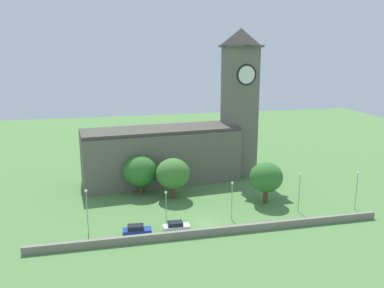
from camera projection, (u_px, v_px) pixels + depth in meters
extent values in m
plane|color=#517F42|center=(187.00, 193.00, 83.65)|extent=(200.00, 200.00, 0.00)
cube|color=#666056|center=(161.00, 156.00, 90.13)|extent=(34.29, 13.38, 11.15)
cube|color=#47433C|center=(160.00, 130.00, 88.78)|extent=(34.22, 12.54, 0.70)
cube|color=#666056|center=(239.00, 112.00, 93.66)|extent=(7.04, 7.04, 28.74)
cube|color=#4F4B43|center=(241.00, 46.00, 90.32)|extent=(8.16, 8.16, 0.50)
pyramid|color=#38352F|center=(241.00, 37.00, 89.86)|extent=(7.39, 7.39, 3.58)
cylinder|color=white|center=(247.00, 75.00, 88.62)|extent=(4.16, 0.47, 4.17)
torus|color=black|center=(247.00, 75.00, 88.62)|extent=(4.56, 0.76, 4.54)
cylinder|color=white|center=(254.00, 74.00, 92.69)|extent=(0.47, 4.16, 4.17)
torus|color=black|center=(254.00, 74.00, 92.69)|extent=(0.76, 4.56, 4.54)
cube|color=gray|center=(214.00, 231.00, 64.87)|extent=(56.96, 0.70, 1.22)
cube|color=#233D9E|center=(137.00, 232.00, 64.45)|extent=(4.56, 2.06, 0.84)
cube|color=#1E232B|center=(136.00, 227.00, 64.24)|extent=(2.59, 1.71, 0.67)
cylinder|color=black|center=(147.00, 231.00, 65.62)|extent=(0.69, 0.36, 0.67)
cylinder|color=black|center=(147.00, 236.00, 63.93)|extent=(0.69, 0.36, 0.67)
cylinder|color=black|center=(127.00, 232.00, 65.15)|extent=(0.69, 0.36, 0.67)
cylinder|color=black|center=(127.00, 237.00, 63.47)|extent=(0.69, 0.36, 0.67)
cube|color=silver|center=(176.00, 228.00, 65.96)|extent=(4.33, 1.92, 0.78)
cube|color=#1E232B|center=(175.00, 224.00, 65.76)|extent=(2.44, 1.63, 0.62)
cylinder|color=black|center=(184.00, 227.00, 67.16)|extent=(0.64, 0.34, 0.62)
cylinder|color=black|center=(186.00, 231.00, 65.48)|extent=(0.64, 0.34, 0.62)
cylinder|color=black|center=(167.00, 228.00, 66.62)|extent=(0.64, 0.34, 0.62)
cylinder|color=black|center=(168.00, 233.00, 64.94)|extent=(0.64, 0.34, 0.62)
cylinder|color=#9EA0A5|center=(87.00, 213.00, 64.75)|extent=(0.14, 0.14, 6.88)
sphere|color=#F4EFCC|center=(86.00, 191.00, 63.91)|extent=(0.44, 0.44, 0.44)
cylinder|color=#9EA0A5|center=(166.00, 210.00, 67.30)|extent=(0.14, 0.14, 5.71)
sphere|color=#F4EFCC|center=(166.00, 193.00, 66.60)|extent=(0.44, 0.44, 0.44)
cylinder|color=#9EA0A5|center=(232.00, 202.00, 70.12)|extent=(0.14, 0.14, 6.32)
sphere|color=#F4EFCC|center=(232.00, 183.00, 69.35)|extent=(0.44, 0.44, 0.44)
cylinder|color=#9EA0A5|center=(299.00, 194.00, 73.51)|extent=(0.14, 0.14, 6.75)
sphere|color=#F4EFCC|center=(300.00, 174.00, 72.69)|extent=(0.44, 0.44, 0.44)
cylinder|color=#9EA0A5|center=(356.00, 192.00, 74.40)|extent=(0.14, 0.14, 6.75)
sphere|color=#F4EFCC|center=(358.00, 173.00, 73.58)|extent=(0.44, 0.44, 0.44)
cylinder|color=brown|center=(265.00, 196.00, 78.15)|extent=(0.87, 0.87, 2.76)
ellipsoid|color=#33702D|center=(266.00, 177.00, 77.31)|extent=(6.21, 6.21, 5.59)
cylinder|color=brown|center=(141.00, 188.00, 83.33)|extent=(0.98, 0.98, 2.09)
ellipsoid|color=#33702D|center=(140.00, 171.00, 82.50)|extent=(6.98, 6.98, 6.28)
cylinder|color=brown|center=(173.00, 192.00, 80.71)|extent=(0.92, 0.92, 2.53)
ellipsoid|color=#427A33|center=(173.00, 173.00, 79.86)|extent=(6.54, 6.54, 5.89)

